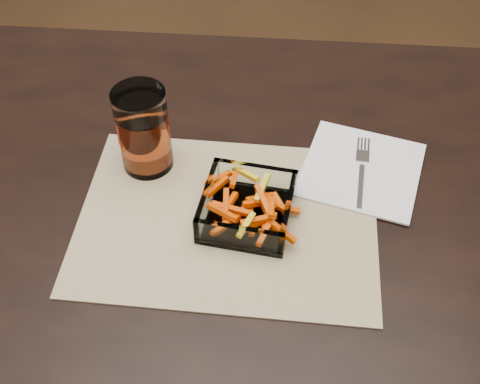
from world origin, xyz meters
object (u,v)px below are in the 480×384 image
at_px(fork, 362,169).
at_px(tumbler, 144,133).
at_px(glass_bowl, 247,208).
at_px(dining_table, 262,239).

bearing_deg(fork, tumbler, -172.86).
bearing_deg(fork, glass_bowl, -142.24).
bearing_deg(dining_table, tumbler, 159.15).
height_order(dining_table, fork, fork).
distance_m(glass_bowl, tumbler, 0.20).
bearing_deg(tumbler, fork, 1.40).
bearing_deg(dining_table, glass_bowl, -127.77).
distance_m(glass_bowl, fork, 0.21).
relative_size(glass_bowl, fork, 0.91).
bearing_deg(dining_table, fork, 27.85).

